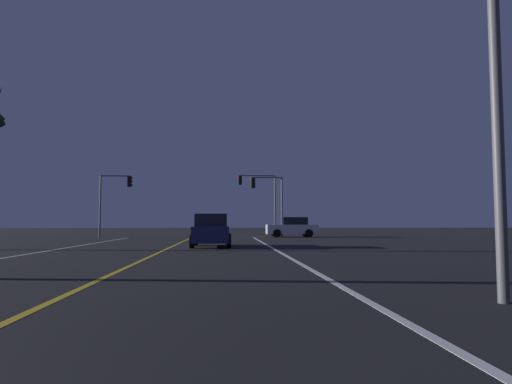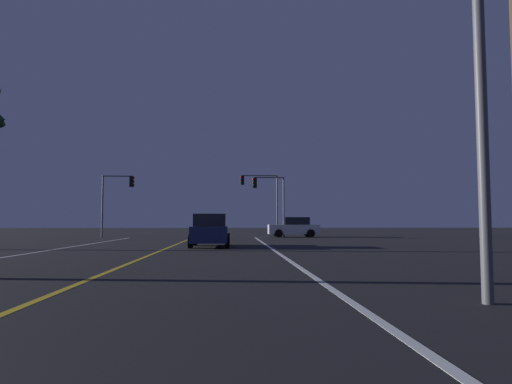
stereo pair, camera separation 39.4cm
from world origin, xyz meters
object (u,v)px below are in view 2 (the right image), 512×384
object	(u,v)px
traffic_light_near_left	(118,191)
street_lamp_right_near	(445,2)
car_crossing_side	(294,227)
car_ahead_far	(210,231)
traffic_light_near_right	(268,192)
traffic_light_far_right	(260,190)

from	to	relation	value
traffic_light_near_left	street_lamp_right_near	xyz separation A→B (m)	(12.93, -31.04, 1.06)
car_crossing_side	street_lamp_right_near	world-z (taller)	street_lamp_right_near
car_ahead_far	traffic_light_near_right	size ratio (longest dim) A/B	0.84
car_crossing_side	traffic_light_near_left	distance (m)	15.08
car_ahead_far	street_lamp_right_near	size ratio (longest dim) A/B	0.56
traffic_light_near_left	car_ahead_far	bearing A→B (deg)	-59.81
car_ahead_far	traffic_light_near_right	bearing A→B (deg)	-16.28
car_ahead_far	street_lamp_right_near	bearing A→B (deg)	-164.62
traffic_light_near_left	traffic_light_far_right	world-z (taller)	traffic_light_far_right
traffic_light_near_right	car_ahead_far	bearing A→B (deg)	73.72
traffic_light_near_right	traffic_light_far_right	distance (m)	5.54
street_lamp_right_near	car_ahead_far	bearing A→B (deg)	-74.62
car_crossing_side	traffic_light_near_right	size ratio (longest dim) A/B	0.84
car_ahead_far	street_lamp_right_near	world-z (taller)	street_lamp_right_near
traffic_light_far_right	street_lamp_right_near	xyz separation A→B (m)	(0.81, -36.54, 0.55)
traffic_light_near_right	traffic_light_near_left	world-z (taller)	traffic_light_near_left
street_lamp_right_near	traffic_light_far_right	bearing A→B (deg)	-88.73
car_ahead_far	traffic_light_far_right	world-z (taller)	traffic_light_far_right
car_crossing_side	car_ahead_far	size ratio (longest dim) A/B	1.00
car_crossing_side	traffic_light_near_right	bearing A→B (deg)	16.54
traffic_light_near_left	car_crossing_side	bearing A→B (deg)	2.61
traffic_light_near_right	traffic_light_far_right	world-z (taller)	traffic_light_far_right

